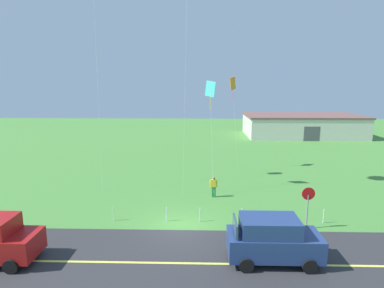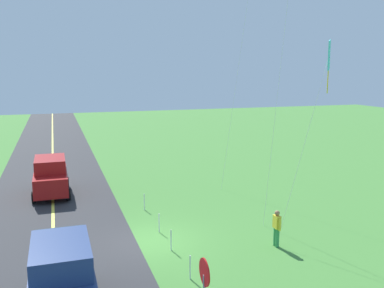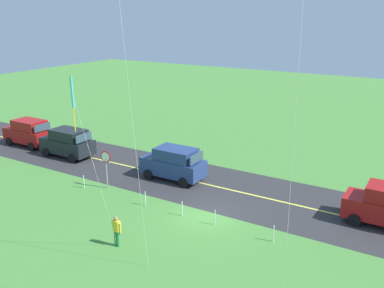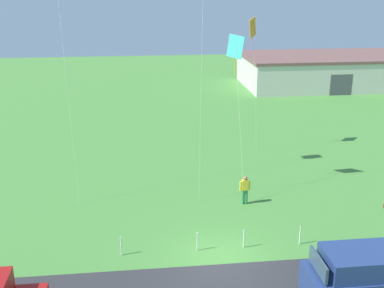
% 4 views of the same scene
% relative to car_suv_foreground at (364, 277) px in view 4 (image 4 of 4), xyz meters
% --- Properties ---
extents(ground_plane, '(120.00, 120.00, 0.10)m').
position_rel_car_suv_foreground_xyz_m(ground_plane, '(-4.63, 3.69, -1.20)').
color(ground_plane, '#478438').
extents(car_suv_foreground, '(4.40, 2.12, 2.24)m').
position_rel_car_suv_foreground_xyz_m(car_suv_foreground, '(0.00, 0.00, 0.00)').
color(car_suv_foreground, navy).
rests_on(car_suv_foreground, ground).
extents(person_adult_near, '(0.58, 0.22, 1.60)m').
position_rel_car_suv_foreground_xyz_m(person_adult_near, '(-2.45, 8.77, -0.29)').
color(person_adult_near, '#338C4C').
rests_on(person_adult_near, ground).
extents(kite_red_low, '(0.85, 2.69, 8.73)m').
position_rel_car_suv_foreground_xyz_m(kite_red_low, '(-2.70, 11.08, 6.76)').
color(kite_red_low, silver).
rests_on(kite_red_low, ground).
extents(kite_yellow_high, '(1.03, 0.94, 9.17)m').
position_rel_car_suv_foreground_xyz_m(kite_yellow_high, '(-0.35, 17.11, 7.18)').
color(kite_yellow_high, silver).
rests_on(kite_yellow_high, ground).
extents(warehouse_distant, '(18.36, 10.20, 3.50)m').
position_rel_car_suv_foreground_xyz_m(warehouse_distant, '(13.19, 37.95, 0.60)').
color(warehouse_distant, beige).
rests_on(warehouse_distant, ground).
extents(fence_post_0, '(0.05, 0.05, 0.90)m').
position_rel_car_suv_foreground_xyz_m(fence_post_0, '(-8.90, 4.39, -0.70)').
color(fence_post_0, silver).
rests_on(fence_post_0, ground).
extents(fence_post_1, '(0.05, 0.05, 0.90)m').
position_rel_car_suv_foreground_xyz_m(fence_post_1, '(-5.56, 4.39, -0.70)').
color(fence_post_1, silver).
rests_on(fence_post_1, ground).
extents(fence_post_2, '(0.05, 0.05, 0.90)m').
position_rel_car_suv_foreground_xyz_m(fence_post_2, '(-3.47, 4.39, -0.70)').
color(fence_post_2, silver).
rests_on(fence_post_2, ground).
extents(fence_post_3, '(0.05, 0.05, 0.90)m').
position_rel_car_suv_foreground_xyz_m(fence_post_3, '(-0.87, 4.39, -0.70)').
color(fence_post_3, silver).
rests_on(fence_post_3, ground).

